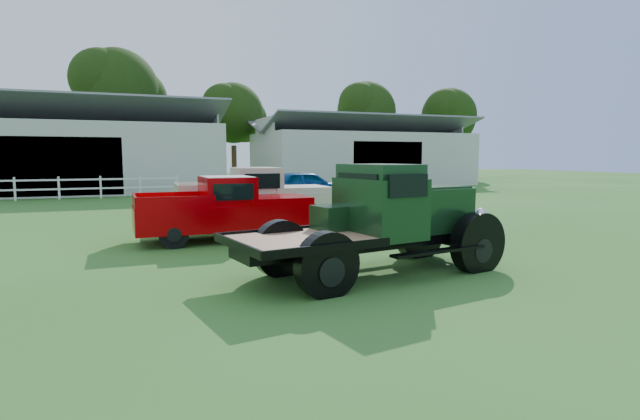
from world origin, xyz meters
name	(u,v)px	position (x,y,z in m)	size (l,w,h in m)	color
ground	(333,267)	(0.00, 0.00, 0.00)	(120.00, 120.00, 0.00)	#2E661B
shed_left	(68,147)	(-7.00, 26.00, 2.80)	(18.80, 10.20, 5.60)	#B1B1A1
shed_right	(361,152)	(14.00, 27.00, 2.60)	(16.80, 9.20, 5.20)	#B1B1A1
fence_rail	(37,188)	(-8.00, 20.00, 0.60)	(14.20, 0.16, 1.20)	white
tree_b	(118,112)	(-4.00, 34.00, 5.75)	(6.90, 6.90, 11.50)	black
tree_c	(234,129)	(5.00, 33.00, 4.50)	(5.40, 5.40, 9.00)	black
tree_d	(366,127)	(18.00, 34.00, 5.00)	(6.00, 6.00, 10.00)	black
tree_e	(448,130)	(26.00, 32.00, 4.75)	(5.70, 5.70, 9.50)	black
vintage_flatbed	(375,220)	(0.52, -0.83, 1.05)	(5.33, 2.11, 2.11)	#15351A
red_pickup	(224,208)	(-1.41, 4.13, 0.87)	(4.77, 1.83, 1.74)	#B00004
white_pickup	(253,198)	(-0.01, 6.49, 0.93)	(5.06, 1.96, 1.86)	#BEB09A
misc_car_blue	(306,186)	(4.67, 14.30, 0.77)	(1.82, 4.54, 1.55)	navy
misc_car_grey	(378,184)	(9.08, 14.91, 0.76)	(1.61, 4.62, 1.52)	slate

